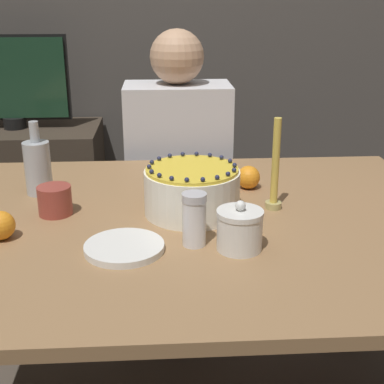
# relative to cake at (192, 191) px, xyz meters

# --- Properties ---
(dining_table) EXTENTS (1.50, 1.05, 0.76)m
(dining_table) POSITION_rel_cake_xyz_m (-0.05, -0.04, -0.17)
(dining_table) COLOR #936D47
(dining_table) RESTS_ON ground_plane
(cake) EXTENTS (0.25, 0.25, 0.14)m
(cake) POSITION_rel_cake_xyz_m (0.00, 0.00, 0.00)
(cake) COLOR white
(cake) RESTS_ON dining_table
(sugar_bowl) EXTENTS (0.11, 0.11, 0.12)m
(sugar_bowl) POSITION_rel_cake_xyz_m (0.09, -0.22, -0.01)
(sugar_bowl) COLOR white
(sugar_bowl) RESTS_ON dining_table
(sugar_shaker) EXTENTS (0.06, 0.06, 0.13)m
(sugar_shaker) POSITION_rel_cake_xyz_m (-0.01, -0.19, 0.00)
(sugar_shaker) COLOR white
(sugar_shaker) RESTS_ON dining_table
(plate_stack) EXTENTS (0.18, 0.18, 0.02)m
(plate_stack) POSITION_rel_cake_xyz_m (-0.17, -0.22, -0.05)
(plate_stack) COLOR white
(plate_stack) RESTS_ON dining_table
(candle) EXTENTS (0.04, 0.04, 0.25)m
(candle) POSITION_rel_cake_xyz_m (0.22, 0.02, 0.04)
(candle) COLOR tan
(candle) RESTS_ON dining_table
(bottle) EXTENTS (0.08, 0.08, 0.21)m
(bottle) POSITION_rel_cake_xyz_m (-0.43, 0.17, 0.02)
(bottle) COLOR #B2B7BC
(bottle) RESTS_ON dining_table
(cup) EXTENTS (0.09, 0.09, 0.08)m
(cup) POSITION_rel_cake_xyz_m (-0.36, 0.01, -0.02)
(cup) COLOR #993D33
(cup) RESTS_ON dining_table
(orange_fruit_0) EXTENTS (0.07, 0.07, 0.07)m
(orange_fruit_0) POSITION_rel_cake_xyz_m (-0.46, -0.13, -0.03)
(orange_fruit_0) COLOR orange
(orange_fruit_0) RESTS_ON dining_table
(orange_fruit_1) EXTENTS (0.07, 0.07, 0.07)m
(orange_fruit_1) POSITION_rel_cake_xyz_m (0.18, 0.18, -0.03)
(orange_fruit_1) COLOR orange
(orange_fruit_1) RESTS_ON dining_table
(person_man_blue_shirt) EXTENTS (0.40, 0.34, 1.19)m
(person_man_blue_shirt) POSITION_rel_cake_xyz_m (-0.01, 0.68, -0.31)
(person_man_blue_shirt) COLOR #2D2D38
(person_man_blue_shirt) RESTS_ON ground_plane
(side_cabinet) EXTENTS (0.74, 0.43, 0.74)m
(side_cabinet) POSITION_rel_cake_xyz_m (-0.73, 1.10, -0.45)
(side_cabinet) COLOR #382D23
(side_cabinet) RESTS_ON ground_plane
(tv_monitor) EXTENTS (0.51, 0.10, 0.41)m
(tv_monitor) POSITION_rel_cake_xyz_m (-0.73, 1.10, 0.13)
(tv_monitor) COLOR black
(tv_monitor) RESTS_ON side_cabinet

